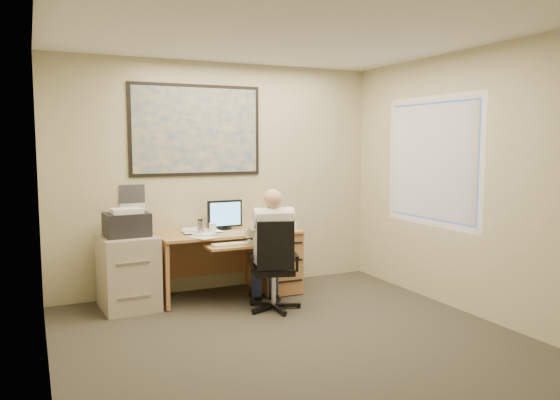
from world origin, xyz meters
name	(u,v)px	position (x,y,z in m)	size (l,w,h in m)	color
room_shell	(307,192)	(0.00, 0.00, 1.35)	(4.00, 4.50, 2.70)	#343128
desk	(254,255)	(0.29, 1.90, 0.44)	(1.60, 0.97, 1.08)	#AA7D49
world_map	(196,130)	(-0.29, 2.23, 1.90)	(1.56, 0.03, 1.06)	#1E4C93
wall_calendar	(132,203)	(-1.04, 2.24, 1.08)	(0.28, 0.01, 0.42)	white
window_blinds	(432,162)	(1.97, 0.80, 1.55)	(0.06, 1.40, 1.30)	beige
filing_cabinet	(128,265)	(-1.17, 1.86, 0.46)	(0.60, 0.70, 1.07)	#B0A28D
office_chair	(276,284)	(0.23, 1.13, 0.28)	(0.73, 0.73, 0.97)	black
person	(272,249)	(0.22, 1.20, 0.64)	(0.54, 0.78, 1.27)	silver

